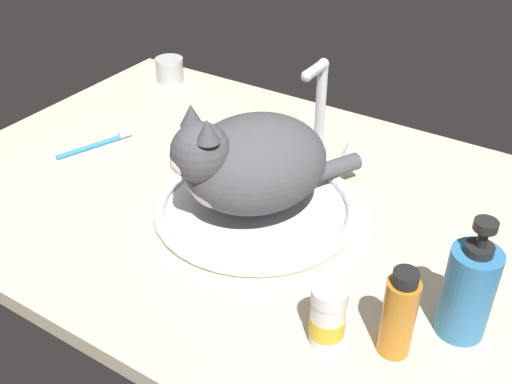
{
  "coord_description": "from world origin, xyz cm",
  "views": [
    {
      "loc": [
        49.92,
        -75.22,
        65.2
      ],
      "look_at": [
        4.03,
        -3.24,
        7.0
      ],
      "focal_mm": 42.23,
      "sensor_mm": 36.0,
      "label": 1
    }
  ],
  "objects_px": {
    "toothbrush": "(97,144)",
    "amber_bottle": "(399,315)",
    "cat": "(248,163)",
    "metal_jar": "(170,69)",
    "soap_pump_bottle": "(468,290)",
    "pill_bottle": "(328,317)",
    "sink_basin": "(256,206)",
    "faucet": "(318,121)"
  },
  "relations": [
    {
      "from": "amber_bottle",
      "to": "metal_jar",
      "type": "height_order",
      "value": "amber_bottle"
    },
    {
      "from": "sink_basin",
      "to": "soap_pump_bottle",
      "type": "bearing_deg",
      "value": -12.33
    },
    {
      "from": "sink_basin",
      "to": "toothbrush",
      "type": "bearing_deg",
      "value": 178.12
    },
    {
      "from": "sink_basin",
      "to": "metal_jar",
      "type": "distance_m",
      "value": 0.6
    },
    {
      "from": "toothbrush",
      "to": "soap_pump_bottle",
      "type": "bearing_deg",
      "value": -7.07
    },
    {
      "from": "faucet",
      "to": "soap_pump_bottle",
      "type": "xyz_separation_m",
      "value": [
        0.38,
        -0.31,
        -0.0
      ]
    },
    {
      "from": "soap_pump_bottle",
      "to": "metal_jar",
      "type": "height_order",
      "value": "soap_pump_bottle"
    },
    {
      "from": "cat",
      "to": "soap_pump_bottle",
      "type": "xyz_separation_m",
      "value": [
        0.39,
        -0.07,
        -0.03
      ]
    },
    {
      "from": "faucet",
      "to": "amber_bottle",
      "type": "distance_m",
      "value": 0.51
    },
    {
      "from": "amber_bottle",
      "to": "pill_bottle",
      "type": "bearing_deg",
      "value": -157.3
    },
    {
      "from": "amber_bottle",
      "to": "soap_pump_bottle",
      "type": "distance_m",
      "value": 0.1
    },
    {
      "from": "faucet",
      "to": "toothbrush",
      "type": "height_order",
      "value": "faucet"
    },
    {
      "from": "cat",
      "to": "pill_bottle",
      "type": "relative_size",
      "value": 3.76
    },
    {
      "from": "cat",
      "to": "metal_jar",
      "type": "relative_size",
      "value": 5.14
    },
    {
      "from": "amber_bottle",
      "to": "pill_bottle",
      "type": "xyz_separation_m",
      "value": [
        -0.08,
        -0.03,
        -0.02
      ]
    },
    {
      "from": "metal_jar",
      "to": "toothbrush",
      "type": "distance_m",
      "value": 0.35
    },
    {
      "from": "sink_basin",
      "to": "faucet",
      "type": "distance_m",
      "value": 0.24
    },
    {
      "from": "sink_basin",
      "to": "cat",
      "type": "distance_m",
      "value": 0.1
    },
    {
      "from": "sink_basin",
      "to": "amber_bottle",
      "type": "xyz_separation_m",
      "value": [
        0.32,
        -0.17,
        0.05
      ]
    },
    {
      "from": "sink_basin",
      "to": "pill_bottle",
      "type": "height_order",
      "value": "pill_bottle"
    },
    {
      "from": "cat",
      "to": "soap_pump_bottle",
      "type": "relative_size",
      "value": 1.91
    },
    {
      "from": "toothbrush",
      "to": "amber_bottle",
      "type": "bearing_deg",
      "value": -13.95
    },
    {
      "from": "sink_basin",
      "to": "amber_bottle",
      "type": "distance_m",
      "value": 0.36
    },
    {
      "from": "cat",
      "to": "pill_bottle",
      "type": "xyz_separation_m",
      "value": [
        0.25,
        -0.19,
        -0.06
      ]
    },
    {
      "from": "cat",
      "to": "pill_bottle",
      "type": "bearing_deg",
      "value": -37.27
    },
    {
      "from": "metal_jar",
      "to": "faucet",
      "type": "bearing_deg",
      "value": -15.13
    },
    {
      "from": "amber_bottle",
      "to": "soap_pump_bottle",
      "type": "bearing_deg",
      "value": 52.39
    },
    {
      "from": "cat",
      "to": "metal_jar",
      "type": "height_order",
      "value": "cat"
    },
    {
      "from": "cat",
      "to": "soap_pump_bottle",
      "type": "distance_m",
      "value": 0.4
    },
    {
      "from": "pill_bottle",
      "to": "toothbrush",
      "type": "height_order",
      "value": "pill_bottle"
    },
    {
      "from": "cat",
      "to": "amber_bottle",
      "type": "height_order",
      "value": "cat"
    },
    {
      "from": "faucet",
      "to": "soap_pump_bottle",
      "type": "distance_m",
      "value": 0.49
    },
    {
      "from": "sink_basin",
      "to": "toothbrush",
      "type": "distance_m",
      "value": 0.4
    },
    {
      "from": "faucet",
      "to": "cat",
      "type": "xyz_separation_m",
      "value": [
        -0.01,
        -0.24,
        0.03
      ]
    },
    {
      "from": "cat",
      "to": "toothbrush",
      "type": "height_order",
      "value": "cat"
    },
    {
      "from": "pill_bottle",
      "to": "metal_jar",
      "type": "bearing_deg",
      "value": 142.39
    },
    {
      "from": "faucet",
      "to": "metal_jar",
      "type": "distance_m",
      "value": 0.5
    },
    {
      "from": "amber_bottle",
      "to": "soap_pump_bottle",
      "type": "relative_size",
      "value": 0.73
    },
    {
      "from": "faucet",
      "to": "pill_bottle",
      "type": "bearing_deg",
      "value": -60.72
    },
    {
      "from": "faucet",
      "to": "amber_bottle",
      "type": "height_order",
      "value": "faucet"
    },
    {
      "from": "pill_bottle",
      "to": "soap_pump_bottle",
      "type": "relative_size",
      "value": 0.51
    },
    {
      "from": "pill_bottle",
      "to": "toothbrush",
      "type": "bearing_deg",
      "value": 161.52
    }
  ]
}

